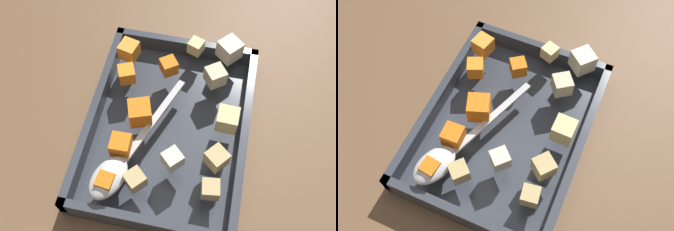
{
  "view_description": "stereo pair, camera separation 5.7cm",
  "coord_description": "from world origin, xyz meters",
  "views": [
    {
      "loc": [
        0.27,
        0.05,
        0.56
      ],
      "look_at": [
        -0.01,
        -0.01,
        0.06
      ],
      "focal_mm": 41.43,
      "sensor_mm": 36.0,
      "label": 1
    },
    {
      "loc": [
        0.25,
        0.11,
        0.56
      ],
      "look_at": [
        -0.01,
        -0.01,
        0.06
      ],
      "focal_mm": 41.43,
      "sensor_mm": 36.0,
      "label": 2
    }
  ],
  "objects": [
    {
      "name": "carrot_chunk_heap_side",
      "position": [
        -0.11,
        -0.09,
        0.06
      ],
      "size": [
        0.03,
        0.03,
        0.03
      ],
      "primitive_type": "cube",
      "rotation": [
        0.0,
        0.0,
        4.47
      ],
      "color": "orange",
      "rests_on": "baking_dish"
    },
    {
      "name": "potato_chunk_corner_sw",
      "position": [
        0.09,
        0.07,
        0.06
      ],
      "size": [
        0.03,
        0.03,
        0.02
      ],
      "primitive_type": "cube",
      "rotation": [
        0.0,
        0.0,
        3.28
      ],
      "color": "tan",
      "rests_on": "baking_dish"
    },
    {
      "name": "parsnip_chunk_far_left",
      "position": [
        0.06,
        0.01,
        0.06
      ],
      "size": [
        0.03,
        0.03,
        0.02
      ],
      "primitive_type": "cube",
      "rotation": [
        0.0,
        0.0,
        5.52
      ],
      "color": "silver",
      "rests_on": "baking_dish"
    },
    {
      "name": "potato_chunk_heap_top",
      "position": [
        -0.09,
        0.05,
        0.06
      ],
      "size": [
        0.04,
        0.04,
        0.03
      ],
      "primitive_type": "cube",
      "rotation": [
        0.0,
        0.0,
        3.76
      ],
      "color": "beige",
      "rests_on": "baking_dish"
    },
    {
      "name": "carrot_chunk_corner_nw",
      "position": [
        -0.09,
        -0.02,
        0.06
      ],
      "size": [
        0.03,
        0.03,
        0.02
      ],
      "primitive_type": "cube",
      "rotation": [
        0.0,
        0.0,
        0.62
      ],
      "color": "orange",
      "rests_on": "baking_dish"
    },
    {
      "name": "carrot_chunk_center",
      "position": [
        -0.07,
        -0.08,
        0.06
      ],
      "size": [
        0.03,
        0.03,
        0.03
      ],
      "primitive_type": "cube",
      "rotation": [
        0.0,
        0.0,
        3.55
      ],
      "color": "orange",
      "rests_on": "baking_dish"
    },
    {
      "name": "potato_chunk_front_center",
      "position": [
        -0.02,
        0.08,
        0.06
      ],
      "size": [
        0.03,
        0.03,
        0.03
      ],
      "primitive_type": "cube",
      "rotation": [
        0.0,
        0.0,
        1.54
      ],
      "color": "#E0CC89",
      "rests_on": "baking_dish"
    },
    {
      "name": "carrot_chunk_mid_right",
      "position": [
        0.06,
        -0.06,
        0.06
      ],
      "size": [
        0.03,
        0.03,
        0.03
      ],
      "primitive_type": "cube",
      "rotation": [
        0.0,
        0.0,
        3.17
      ],
      "color": "orange",
      "rests_on": "baking_dish"
    },
    {
      "name": "carrot_chunk_rim_edge",
      "position": [
        0.11,
        -0.07,
        0.06
      ],
      "size": [
        0.03,
        0.03,
        0.02
      ],
      "primitive_type": "cube",
      "rotation": [
        0.0,
        0.0,
        1.45
      ],
      "color": "orange",
      "rests_on": "baking_dish"
    },
    {
      "name": "serving_spoon",
      "position": [
        0.09,
        -0.06,
        0.06
      ],
      "size": [
        0.22,
        0.1,
        0.02
      ],
      "rotation": [
        0.0,
        0.0,
        2.78
      ],
      "color": "silver",
      "rests_on": "baking_dish"
    },
    {
      "name": "ground_plane",
      "position": [
        0.0,
        0.0,
        0.0
      ],
      "size": [
        4.0,
        4.0,
        0.0
      ],
      "primitive_type": "plane",
      "color": "brown"
    },
    {
      "name": "parsnip_chunk_near_spoon",
      "position": [
        -0.14,
        0.07,
        0.06
      ],
      "size": [
        0.05,
        0.05,
        0.03
      ],
      "primitive_type": "cube",
      "rotation": [
        0.0,
        0.0,
        3.98
      ],
      "color": "silver",
      "rests_on": "baking_dish"
    },
    {
      "name": "potato_chunk_near_left",
      "position": [
        0.1,
        -0.03,
        0.06
      ],
      "size": [
        0.03,
        0.03,
        0.02
      ],
      "primitive_type": "cube",
      "rotation": [
        0.0,
        0.0,
        2.4
      ],
      "color": "tan",
      "rests_on": "baking_dish"
    },
    {
      "name": "baking_dish",
      "position": [
        -0.01,
        -0.01,
        0.01
      ],
      "size": [
        0.32,
        0.24,
        0.05
      ],
      "color": "#333842",
      "rests_on": "ground_plane"
    },
    {
      "name": "potato_chunk_corner_ne",
      "position": [
        -0.14,
        0.01,
        0.06
      ],
      "size": [
        0.03,
        0.03,
        0.02
      ],
      "primitive_type": "cube",
      "rotation": [
        0.0,
        0.0,
        5.92
      ],
      "color": "#E0CC89",
      "rests_on": "baking_dish"
    },
    {
      "name": "potato_chunk_mid_left",
      "position": [
        0.05,
        0.07,
        0.06
      ],
      "size": [
        0.04,
        0.04,
        0.03
      ],
      "primitive_type": "cube",
      "rotation": [
        0.0,
        0.0,
        0.87
      ],
      "color": "tan",
      "rests_on": "baking_dish"
    },
    {
      "name": "carrot_chunk_under_handle",
      "position": [
        -0.0,
        -0.05,
        0.06
      ],
      "size": [
        0.04,
        0.04,
        0.03
      ],
      "primitive_type": "cube",
      "rotation": [
        0.0,
        0.0,
        5.06
      ],
      "color": "orange",
      "rests_on": "baking_dish"
    }
  ]
}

